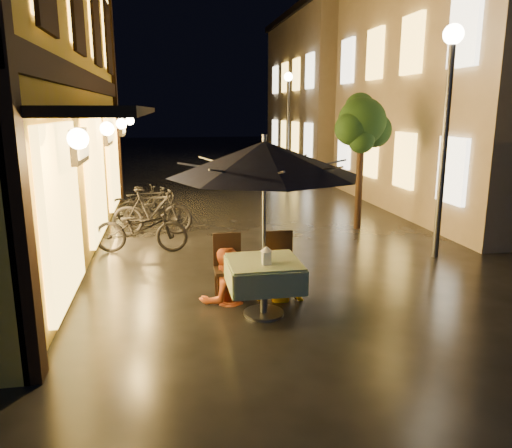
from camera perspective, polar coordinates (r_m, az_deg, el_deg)
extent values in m
plane|color=black|center=(7.32, 6.79, -9.39)|extent=(90.00, 90.00, 0.00)
cube|color=black|center=(10.57, -18.72, 15.19)|extent=(0.12, 11.00, 0.35)
cube|color=black|center=(10.49, -15.35, 12.42)|extent=(1.20, 10.50, 0.12)
cube|color=#FFC44A|center=(12.18, -17.99, 21.03)|extent=(0.10, 0.90, 1.50)
cube|color=#FFC44A|center=(14.64, -16.67, 19.65)|extent=(0.10, 0.90, 1.50)
cube|color=#FFC44A|center=(7.23, -21.26, 1.14)|extent=(0.10, 2.20, 2.40)
cube|color=#FFC44A|center=(10.64, -17.82, 4.95)|extent=(0.10, 2.20, 2.40)
cube|color=#FFC44A|center=(14.09, -16.04, 6.90)|extent=(0.10, 2.20, 2.40)
cube|color=gray|center=(16.09, 26.87, 13.34)|extent=(7.00, 9.00, 6.50)
cube|color=#FFC44A|center=(11.43, 21.51, 5.70)|extent=(0.10, 1.00, 1.40)
cube|color=#FFC44A|center=(11.46, 22.74, 19.70)|extent=(0.10, 1.00, 1.40)
cube|color=#FFC44A|center=(13.34, 16.58, 6.99)|extent=(0.10, 1.00, 1.40)
cube|color=#FFC44A|center=(13.37, 17.40, 18.99)|extent=(0.10, 1.00, 1.40)
cube|color=#FFC44A|center=(15.33, 12.89, 7.91)|extent=(0.10, 1.00, 1.40)
cube|color=#FFC44A|center=(15.35, 13.44, 18.37)|extent=(0.10, 1.00, 1.40)
cube|color=#FFC44A|center=(17.37, 10.05, 8.60)|extent=(0.10, 1.00, 1.40)
cube|color=#FFC44A|center=(17.39, 10.43, 17.83)|extent=(0.10, 1.00, 1.40)
cube|color=gray|center=(26.26, 11.40, 14.34)|extent=(7.00, 10.00, 7.00)
cube|color=black|center=(26.61, 11.78, 22.21)|extent=(7.30, 10.30, 0.30)
cube|color=#FFC44A|center=(21.54, 5.98, 9.54)|extent=(0.10, 1.00, 1.40)
cube|color=#FFC44A|center=(21.56, 6.16, 16.99)|extent=(0.10, 1.00, 1.40)
cube|color=#FFC44A|center=(23.66, 4.48, 9.88)|extent=(0.10, 1.00, 1.40)
cube|color=#FFC44A|center=(23.68, 4.60, 16.66)|extent=(0.10, 1.00, 1.40)
cube|color=#FFC44A|center=(25.79, 3.23, 10.15)|extent=(0.10, 1.00, 1.40)
cube|color=#FFC44A|center=(25.81, 3.31, 16.37)|extent=(0.10, 1.00, 1.40)
cube|color=#FFC44A|center=(27.94, 2.16, 10.38)|extent=(0.10, 1.00, 1.40)
cube|color=#FFC44A|center=(27.95, 2.22, 16.13)|extent=(0.10, 1.00, 1.40)
cylinder|color=black|center=(11.94, 11.71, 4.67)|extent=(0.16, 0.16, 2.20)
sphere|color=black|center=(11.82, 12.02, 11.39)|extent=(1.10, 1.10, 1.10)
sphere|color=black|center=(12.06, 13.36, 10.40)|extent=(0.80, 0.80, 0.80)
sphere|color=black|center=(11.58, 10.87, 10.67)|extent=(0.76, 0.76, 0.76)
sphere|color=black|center=(12.12, 11.77, 12.86)|extent=(0.70, 0.70, 0.70)
sphere|color=black|center=(11.57, 11.93, 9.38)|extent=(0.60, 0.60, 0.60)
cylinder|color=#59595E|center=(9.87, 20.64, 7.68)|extent=(0.12, 0.12, 4.00)
sphere|color=#FFEAB9|center=(9.92, 21.64, 19.52)|extent=(0.36, 0.36, 0.36)
cylinder|color=#59595E|center=(21.08, 3.64, 10.87)|extent=(0.12, 0.12, 4.00)
sphere|color=#FFEAB9|center=(21.11, 3.72, 16.44)|extent=(0.36, 0.36, 0.36)
cylinder|color=#59595E|center=(6.89, 0.90, -7.53)|extent=(0.10, 0.10, 0.72)
cylinder|color=#59595E|center=(7.01, 0.89, -10.13)|extent=(0.56, 0.56, 0.04)
cube|color=#265024|center=(6.76, 0.91, -4.43)|extent=(0.95, 0.95, 0.06)
cube|color=#265024|center=(6.92, 4.79, -5.51)|extent=(0.04, 0.95, 0.33)
cube|color=#265024|center=(6.74, -3.08, -5.98)|extent=(0.04, 0.95, 0.33)
cube|color=#265024|center=(7.26, 0.18, -4.57)|extent=(0.95, 0.04, 0.33)
cube|color=#265024|center=(6.37, 1.73, -7.11)|extent=(0.95, 0.04, 0.33)
cylinder|color=#59595E|center=(6.65, 0.92, -1.14)|extent=(0.05, 0.05, 2.30)
cone|color=black|center=(6.48, 0.95, 7.46)|extent=(2.54, 2.54, 0.46)
cylinder|color=#59595E|center=(6.46, 0.96, 9.67)|extent=(0.06, 0.06, 0.12)
cube|color=black|center=(7.40, -3.13, -5.32)|extent=(0.42, 0.42, 0.05)
cube|color=black|center=(7.51, -3.34, -3.06)|extent=(0.42, 0.04, 0.55)
cylinder|color=black|center=(7.29, -4.34, -7.59)|extent=(0.04, 0.04, 0.43)
cylinder|color=black|center=(7.34, -1.52, -7.43)|extent=(0.04, 0.04, 0.43)
cylinder|color=black|center=(7.63, -4.63, -6.65)|extent=(0.04, 0.04, 0.43)
cylinder|color=black|center=(7.67, -1.94, -6.50)|extent=(0.04, 0.04, 0.43)
cube|color=black|center=(7.54, 2.94, -4.98)|extent=(0.42, 0.42, 0.05)
cube|color=black|center=(7.64, 2.63, -2.77)|extent=(0.42, 0.04, 0.55)
cylinder|color=black|center=(7.41, 1.87, -7.22)|extent=(0.04, 0.04, 0.43)
cylinder|color=black|center=(7.49, 4.58, -7.03)|extent=(0.04, 0.04, 0.43)
cylinder|color=black|center=(7.74, 1.31, -6.31)|extent=(0.04, 0.04, 0.43)
cylinder|color=black|center=(7.82, 3.91, -6.14)|extent=(0.04, 0.04, 0.43)
cube|color=white|center=(6.56, 1.20, -3.88)|extent=(0.11, 0.11, 0.18)
cube|color=#FFD88C|center=(6.57, 1.20, -3.96)|extent=(0.07, 0.07, 0.12)
cone|color=white|center=(6.53, 1.21, -2.83)|extent=(0.16, 0.16, 0.07)
imported|color=#D15B2C|center=(7.24, -3.71, -2.89)|extent=(0.93, 0.82, 1.60)
imported|color=#FFA505|center=(7.33, 2.81, -3.52)|extent=(0.97, 0.66, 1.39)
imported|color=black|center=(10.09, -13.01, -0.48)|extent=(1.90, 0.87, 0.96)
imported|color=black|center=(11.38, -11.76, 1.36)|extent=(1.78, 0.56, 1.06)
imported|color=black|center=(12.15, -11.36, 1.49)|extent=(1.55, 0.60, 0.81)
imported|color=black|center=(12.55, -12.09, 2.13)|extent=(1.61, 0.64, 0.94)
imported|color=black|center=(13.63, -13.33, 2.60)|extent=(1.60, 0.94, 0.79)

